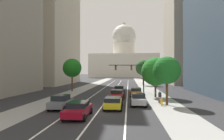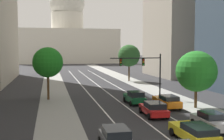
% 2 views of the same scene
% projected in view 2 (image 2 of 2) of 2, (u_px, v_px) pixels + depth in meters
% --- Properties ---
extents(ground_plane, '(400.00, 400.00, 0.00)m').
position_uv_depth(ground_plane, '(93.00, 82.00, 57.73)').
color(ground_plane, '#2B2B2D').
extents(sidewalk_left, '(4.04, 130.00, 0.01)m').
position_uv_depth(sidewalk_left, '(54.00, 86.00, 51.16)').
color(sidewalk_left, gray).
rests_on(sidewalk_left, ground).
extents(sidewalk_right, '(4.04, 130.00, 0.01)m').
position_uv_depth(sidewalk_right, '(138.00, 84.00, 54.57)').
color(sidewalk_right, gray).
rests_on(sidewalk_right, ground).
extents(lane_stripe_left, '(0.16, 90.00, 0.01)m').
position_uv_depth(lane_stripe_left, '(89.00, 94.00, 42.49)').
color(lane_stripe_left, white).
rests_on(lane_stripe_left, ground).
extents(lane_stripe_center, '(0.16, 90.00, 0.01)m').
position_uv_depth(lane_stripe_center, '(108.00, 93.00, 43.13)').
color(lane_stripe_center, white).
rests_on(lane_stripe_center, ground).
extents(lane_stripe_right, '(0.16, 90.00, 0.01)m').
position_uv_depth(lane_stripe_right, '(127.00, 92.00, 43.77)').
color(lane_stripe_right, white).
rests_on(lane_stripe_right, ground).
extents(capitol_building, '(44.80, 27.50, 37.35)m').
position_uv_depth(capitol_building, '(68.00, 37.00, 134.68)').
color(capitol_building, beige).
rests_on(capitol_building, ground).
extents(car_yellow, '(2.07, 4.60, 1.43)m').
position_uv_depth(car_yellow, '(194.00, 132.00, 20.51)').
color(car_yellow, yellow).
rests_on(car_yellow, ground).
extents(car_orange, '(1.99, 4.80, 1.49)m').
position_uv_depth(car_orange, '(167.00, 101.00, 32.56)').
color(car_orange, orange).
rests_on(car_orange, ground).
extents(car_gray, '(2.00, 4.08, 1.59)m').
position_uv_depth(car_gray, '(116.00, 139.00, 18.73)').
color(car_gray, slate).
rests_on(car_gray, ground).
extents(car_green, '(1.99, 4.06, 1.60)m').
position_uv_depth(car_green, '(135.00, 97.00, 34.78)').
color(car_green, '#14512D').
rests_on(car_green, ground).
extents(car_silver, '(2.00, 4.20, 1.51)m').
position_uv_depth(car_silver, '(211.00, 121.00, 23.72)').
color(car_silver, '#B2B5BA').
rests_on(car_silver, ground).
extents(car_red, '(2.16, 4.39, 1.47)m').
position_uv_depth(car_red, '(154.00, 109.00, 28.43)').
color(car_red, red).
rests_on(car_red, ground).
extents(traffic_signal_mast, '(7.11, 0.39, 6.03)m').
position_uv_depth(traffic_signal_mast, '(144.00, 67.00, 38.55)').
color(traffic_signal_mast, black).
rests_on(traffic_signal_mast, ground).
extents(street_tree_mid_left, '(3.98, 3.98, 6.94)m').
position_uv_depth(street_tree_mid_left, '(48.00, 62.00, 37.37)').
color(street_tree_mid_left, '#51381E').
rests_on(street_tree_mid_left, ground).
extents(street_tree_mid_right, '(4.56, 4.56, 7.54)m').
position_uv_depth(street_tree_mid_right, '(129.00, 56.00, 58.85)').
color(street_tree_mid_right, '#51381E').
rests_on(street_tree_mid_right, ground).
extents(street_tree_far_right, '(4.64, 4.64, 6.51)m').
position_uv_depth(street_tree_far_right, '(196.00, 71.00, 32.23)').
color(street_tree_far_right, '#51381E').
rests_on(street_tree_far_right, ground).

